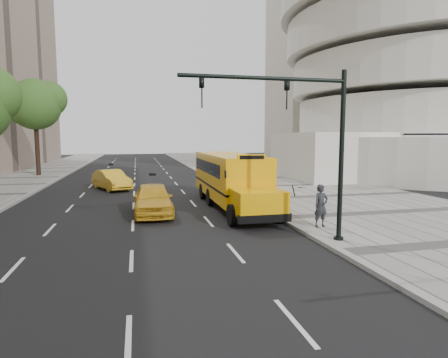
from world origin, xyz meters
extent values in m
plane|color=black|center=(0.00, 0.00, 0.00)|extent=(140.00, 140.00, 0.00)
cube|color=gray|center=(12.00, 0.00, 0.07)|extent=(12.00, 140.00, 0.15)
cube|color=gray|center=(6.00, 0.00, 0.07)|extent=(0.30, 140.00, 0.15)
cube|color=gray|center=(-8.00, 0.00, 0.07)|extent=(0.30, 140.00, 0.15)
cylinder|color=silver|center=(30.00, 14.00, 2.00)|extent=(32.00, 32.00, 4.00)
cylinder|color=silver|center=(30.00, 14.00, 6.10)|extent=(26.00, 26.00, 3.60)
cylinder|color=silver|center=(30.00, 14.00, 10.30)|extent=(27.60, 27.60, 3.60)
cylinder|color=silver|center=(30.00, 14.00, 14.50)|extent=(29.20, 29.20, 3.60)
cylinder|color=silver|center=(30.00, 14.00, 18.70)|extent=(30.80, 30.80, 3.60)
cube|color=beige|center=(28.00, 34.00, 17.50)|extent=(14.00, 12.00, 35.00)
cube|color=silver|center=(17.00, 10.00, 2.20)|extent=(8.00, 10.00, 4.40)
cylinder|color=black|center=(-10.50, 18.91, 3.22)|extent=(0.44, 0.44, 6.44)
sphere|color=#2D541C|center=(-10.50, 18.91, 7.24)|extent=(5.03, 5.03, 5.03)
sphere|color=#2D541C|center=(-9.24, 19.21, 7.84)|extent=(3.52, 3.52, 3.52)
sphere|color=#2D541C|center=(-11.51, 18.51, 6.84)|extent=(3.27, 3.27, 3.27)
cube|color=#ECA304|center=(4.50, -0.96, 1.77)|extent=(2.50, 9.00, 2.45)
cube|color=#ECA304|center=(4.50, -6.46, 1.10)|extent=(2.20, 2.00, 1.10)
cube|color=black|center=(4.50, -7.34, 0.55)|extent=(2.38, 0.25, 0.35)
cube|color=black|center=(4.50, -0.96, 1.25)|extent=(2.52, 9.00, 0.12)
cube|color=black|center=(4.50, -5.40, 2.25)|extent=(2.05, 0.10, 0.90)
cube|color=black|center=(4.50, -0.46, 2.25)|extent=(2.52, 7.50, 0.70)
cube|color=#ECA304|center=(4.50, -5.41, 3.05)|extent=(1.40, 0.12, 0.28)
ellipsoid|color=silver|center=(6.02, -7.86, 1.90)|extent=(0.32, 0.32, 0.14)
cylinder|color=black|center=(5.78, -7.64, 1.70)|extent=(0.36, 0.47, 0.58)
cylinder|color=black|center=(3.37, -6.16, 0.50)|extent=(0.30, 1.00, 1.00)
cylinder|color=black|center=(5.63, -6.16, 0.50)|extent=(0.30, 1.00, 1.00)
cylinder|color=black|center=(3.37, -0.96, 0.50)|extent=(0.30, 1.00, 1.00)
cylinder|color=black|center=(5.63, -0.96, 0.50)|extent=(0.30, 1.00, 1.00)
cylinder|color=black|center=(3.37, 1.54, 0.50)|extent=(0.30, 1.00, 1.00)
cylinder|color=black|center=(5.63, 1.54, 0.50)|extent=(0.30, 1.00, 1.00)
imported|color=gold|center=(0.01, -2.78, 0.81)|extent=(1.98, 4.80, 1.63)
imported|color=gold|center=(-2.67, 7.39, 0.75)|extent=(3.34, 4.82, 1.51)
imported|color=#24272A|center=(6.88, -7.78, 1.07)|extent=(0.74, 0.56, 1.84)
cylinder|color=black|center=(6.60, -9.75, 3.20)|extent=(0.18, 0.18, 6.40)
cylinder|color=black|center=(6.60, -9.75, 0.12)|extent=(0.36, 0.36, 0.25)
cylinder|color=black|center=(3.60, -9.75, 6.00)|extent=(6.00, 0.14, 0.14)
imported|color=black|center=(4.40, -9.75, 5.45)|extent=(0.16, 0.20, 1.00)
imported|color=black|center=(1.40, -9.75, 5.45)|extent=(0.16, 0.20, 1.00)
camera|label=1|loc=(-0.75, -22.18, 3.99)|focal=30.00mm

